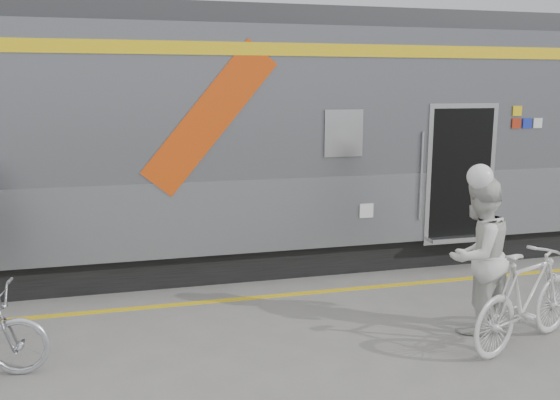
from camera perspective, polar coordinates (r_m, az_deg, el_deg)
name	(u,v)px	position (r m, az deg, el deg)	size (l,w,h in m)	color
ground	(264,370)	(6.48, -1.53, -16.07)	(90.00, 90.00, 0.00)	slate
train	(302,138)	(10.29, 2.15, 5.96)	(24.00, 3.17, 4.10)	black
safety_strip	(229,300)	(8.41, -4.89, -9.56)	(24.00, 0.12, 0.01)	yellow
woman	(477,256)	(7.51, 18.47, -5.10)	(0.92, 0.71, 1.88)	silver
bicycle_right	(526,298)	(7.36, 22.62, -8.74)	(0.54, 1.90, 1.14)	silver
helmet_woman	(483,165)	(7.29, 18.98, 3.19)	(0.30, 0.30, 0.30)	white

